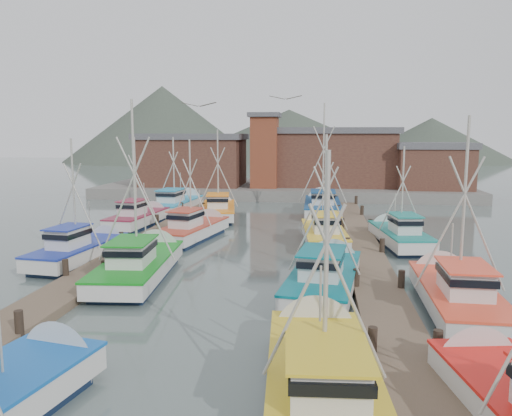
# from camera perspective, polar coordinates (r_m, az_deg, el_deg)

# --- Properties ---
(ground) EXTENTS (260.00, 260.00, 0.00)m
(ground) POSITION_cam_1_polar(r_m,az_deg,el_deg) (25.74, -2.57, -7.94)
(ground) COLOR #556663
(ground) RESTS_ON ground
(dock_left) EXTENTS (2.30, 46.00, 1.50)m
(dock_left) POSITION_cam_1_polar(r_m,az_deg,el_deg) (31.32, -14.06, -4.84)
(dock_left) COLOR brown
(dock_left) RESTS_ON ground
(dock_right) EXTENTS (2.30, 46.00, 1.50)m
(dock_right) POSITION_cam_1_polar(r_m,az_deg,el_deg) (29.38, 12.46, -5.65)
(dock_right) COLOR brown
(dock_right) RESTS_ON ground
(quay) EXTENTS (44.00, 16.00, 1.20)m
(quay) POSITION_cam_1_polar(r_m,az_deg,el_deg) (61.85, 3.22, 2.16)
(quay) COLOR gray
(quay) RESTS_ON ground
(shed_left) EXTENTS (12.72, 8.48, 6.20)m
(shed_left) POSITION_cam_1_polar(r_m,az_deg,el_deg) (61.34, -7.24, 5.56)
(shed_left) COLOR brown
(shed_left) RESTS_ON quay
(shed_center) EXTENTS (14.84, 9.54, 6.90)m
(shed_center) POSITION_cam_1_polar(r_m,az_deg,el_deg) (61.43, 8.87, 5.86)
(shed_center) COLOR brown
(shed_center) RESTS_ON quay
(shed_right) EXTENTS (8.48, 6.36, 5.20)m
(shed_right) POSITION_cam_1_polar(r_m,az_deg,el_deg) (59.83, 19.56, 4.60)
(shed_right) COLOR brown
(shed_right) RESTS_ON quay
(lookout_tower) EXTENTS (3.60, 3.60, 8.50)m
(lookout_tower) POSITION_cam_1_polar(r_m,az_deg,el_deg) (57.71, 0.99, 6.66)
(lookout_tower) COLOR brown
(lookout_tower) RESTS_ON quay
(distant_hills) EXTENTS (175.00, 140.00, 42.00)m
(distant_hills) POSITION_cam_1_polar(r_m,az_deg,el_deg) (148.09, 0.58, 5.51)
(distant_hills) COLOR #424C3F
(distant_hills) RESTS_ON ground
(boat_1) EXTENTS (3.47, 9.46, 7.66)m
(boat_1) POSITION_cam_1_polar(r_m,az_deg,el_deg) (14.46, 7.51, -18.56)
(boat_1) COLOR #101E38
(boat_1) RESTS_ON ground
(boat_4) EXTENTS (3.87, 9.33, 9.69)m
(boat_4) POSITION_cam_1_polar(r_m,az_deg,el_deg) (26.30, -12.97, -6.25)
(boat_4) COLOR #101E38
(boat_4) RESTS_ON ground
(boat_5) EXTENTS (3.88, 9.15, 7.99)m
(boat_5) POSITION_cam_1_polar(r_m,az_deg,el_deg) (23.72, 7.95, -7.73)
(boat_5) COLOR #101E38
(boat_5) RESTS_ON ground
(boat_6) EXTENTS (3.19, 7.99, 7.60)m
(boat_6) POSITION_cam_1_polar(r_m,az_deg,el_deg) (30.47, -19.18, -4.51)
(boat_6) COLOR #101E38
(boat_6) RESTS_ON ground
(boat_7) EXTENTS (3.52, 8.61, 8.67)m
(boat_7) POSITION_cam_1_polar(r_m,az_deg,el_deg) (22.66, 21.74, -9.01)
(boat_7) COLOR #101E38
(boat_7) RESTS_ON ground
(boat_8) EXTENTS (3.96, 8.53, 7.58)m
(boat_8) POSITION_cam_1_polar(r_m,az_deg,el_deg) (35.29, -6.98, -2.41)
(boat_8) COLOR #101E38
(boat_8) RESTS_ON ground
(boat_9) EXTENTS (3.22, 8.44, 7.46)m
(boat_9) POSITION_cam_1_polar(r_m,az_deg,el_deg) (33.67, 7.70, -2.94)
(boat_9) COLOR #101E38
(boat_9) RESTS_ON ground
(boat_10) EXTENTS (3.13, 8.01, 7.64)m
(boat_10) POSITION_cam_1_polar(r_m,az_deg,el_deg) (40.96, -13.08, -1.07)
(boat_10) COLOR #101E38
(boat_10) RESTS_ON ground
(boat_11) EXTENTS (3.47, 8.11, 7.11)m
(boat_11) POSITION_cam_1_polar(r_m,az_deg,el_deg) (34.28, 15.89, -2.98)
(boat_11) COLOR #101E38
(boat_11) RESTS_ON ground
(boat_12) EXTENTS (4.18, 9.21, 8.44)m
(boat_12) POSITION_cam_1_polar(r_m,az_deg,el_deg) (44.20, -4.30, -0.20)
(boat_12) COLOR #101E38
(boat_12) RESTS_ON ground
(boat_13) EXTENTS (4.43, 10.27, 11.03)m
(boat_13) POSITION_cam_1_polar(r_m,az_deg,el_deg) (47.14, 7.59, 0.29)
(boat_13) COLOR #101E38
(boat_13) RESTS_ON ground
(boat_14) EXTENTS (3.56, 9.58, 7.88)m
(boat_14) POSITION_cam_1_polar(r_m,az_deg,el_deg) (48.41, -8.99, 0.46)
(boat_14) COLOR #101E38
(boat_14) RESTS_ON ground
(gull_near) EXTENTS (1.55, 0.63, 0.24)m
(gull_near) POSITION_cam_1_polar(r_m,az_deg,el_deg) (22.04, -6.56, 11.61)
(gull_near) COLOR gray
(gull_near) RESTS_ON ground
(gull_far) EXTENTS (1.55, 0.62, 0.24)m
(gull_far) POSITION_cam_1_polar(r_m,az_deg,el_deg) (24.13, 3.40, 12.43)
(gull_far) COLOR gray
(gull_far) RESTS_ON ground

